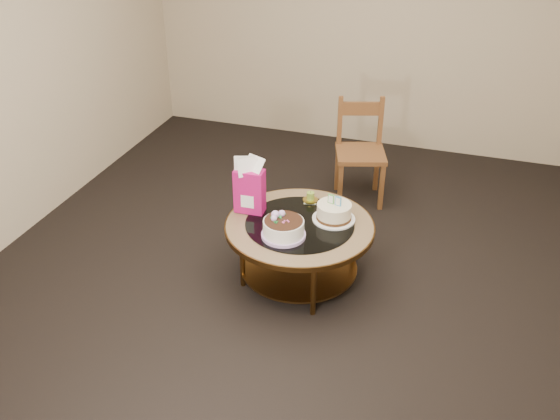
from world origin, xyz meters
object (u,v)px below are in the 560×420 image
(coffee_table, at_px, (299,233))
(cream_cake, at_px, (334,212))
(decorated_cake, at_px, (283,229))
(dining_chair, at_px, (360,151))
(gift_bag, at_px, (249,185))

(coffee_table, distance_m, cream_cake, 0.28)
(coffee_table, height_order, decorated_cake, decorated_cake)
(coffee_table, relative_size, cream_cake, 3.48)
(coffee_table, relative_size, dining_chair, 1.17)
(coffee_table, xyz_separation_m, cream_cake, (0.21, 0.12, 0.14))
(gift_bag, bearing_deg, dining_chair, 65.08)
(decorated_cake, distance_m, dining_chair, 1.50)
(gift_bag, bearing_deg, coffee_table, -10.32)
(cream_cake, bearing_deg, dining_chair, 108.76)
(cream_cake, xyz_separation_m, gift_bag, (-0.58, -0.07, 0.14))
(cream_cake, bearing_deg, gift_bag, -157.87)
(decorated_cake, xyz_separation_m, gift_bag, (-0.32, 0.24, 0.15))
(decorated_cake, relative_size, dining_chair, 0.34)
(coffee_table, bearing_deg, cream_cake, 29.98)
(dining_chair, bearing_deg, cream_cake, -104.40)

